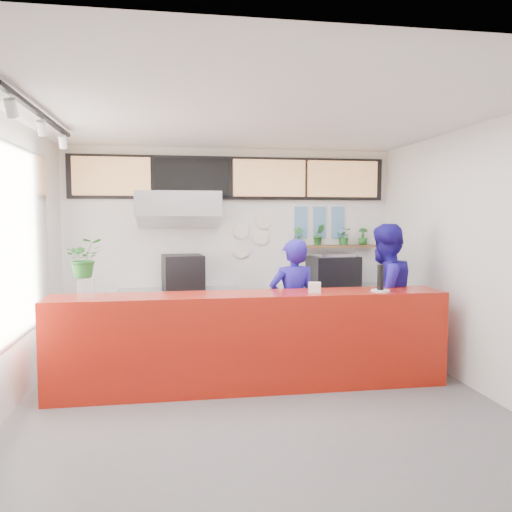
# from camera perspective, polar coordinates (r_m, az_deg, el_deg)

# --- Properties ---
(floor) EXTENTS (5.00, 5.00, 0.00)m
(floor) POSITION_cam_1_polar(r_m,az_deg,el_deg) (5.57, 0.12, -16.17)
(floor) COLOR slate
(floor) RESTS_ON ground
(ceiling) EXTENTS (5.00, 5.00, 0.00)m
(ceiling) POSITION_cam_1_polar(r_m,az_deg,el_deg) (5.31, 0.12, 15.73)
(ceiling) COLOR silver
(wall_back) EXTENTS (5.00, 0.00, 5.00)m
(wall_back) POSITION_cam_1_polar(r_m,az_deg,el_deg) (7.70, -2.84, 1.04)
(wall_back) COLOR white
(wall_back) RESTS_ON ground
(wall_left) EXTENTS (0.00, 5.00, 5.00)m
(wall_left) POSITION_cam_1_polar(r_m,az_deg,el_deg) (5.43, -26.93, -0.92)
(wall_left) COLOR white
(wall_left) RESTS_ON ground
(wall_right) EXTENTS (0.00, 5.00, 5.00)m
(wall_right) POSITION_cam_1_polar(r_m,az_deg,el_deg) (6.14, 23.81, -0.23)
(wall_right) COLOR white
(wall_right) RESTS_ON ground
(service_counter) EXTENTS (4.50, 0.60, 1.10)m
(service_counter) POSITION_cam_1_polar(r_m,az_deg,el_deg) (5.78, -0.52, -9.68)
(service_counter) COLOR #A8180C
(service_counter) RESTS_ON ground
(cream_band) EXTENTS (5.00, 0.02, 0.80)m
(cream_band) POSITION_cam_1_polar(r_m,az_deg,el_deg) (7.70, -2.86, 9.23)
(cream_band) COLOR beige
(cream_band) RESTS_ON wall_back
(prep_bench) EXTENTS (1.80, 0.60, 0.90)m
(prep_bench) POSITION_cam_1_polar(r_m,az_deg,el_deg) (7.50, -8.69, -7.21)
(prep_bench) COLOR #B2B5BA
(prep_bench) RESTS_ON ground
(panini_oven) EXTENTS (0.64, 0.64, 0.51)m
(panini_oven) POSITION_cam_1_polar(r_m,az_deg,el_deg) (7.39, -8.36, -1.85)
(panini_oven) COLOR black
(panini_oven) RESTS_ON prep_bench
(extraction_hood) EXTENTS (1.20, 0.70, 0.35)m
(extraction_hood) POSITION_cam_1_polar(r_m,az_deg,el_deg) (7.30, -8.85, 5.90)
(extraction_hood) COLOR #B2B5BA
(extraction_hood) RESTS_ON ceiling
(hood_lip) EXTENTS (1.20, 0.69, 0.31)m
(hood_lip) POSITION_cam_1_polar(r_m,az_deg,el_deg) (7.29, -8.83, 4.33)
(hood_lip) COLOR #B2B5BA
(hood_lip) RESTS_ON ceiling
(right_bench) EXTENTS (1.80, 0.60, 0.90)m
(right_bench) POSITION_cam_1_polar(r_m,az_deg,el_deg) (7.85, 8.46, -6.67)
(right_bench) COLOR #B2B5BA
(right_bench) RESTS_ON ground
(espresso_machine) EXTENTS (0.77, 0.59, 0.46)m
(espresso_machine) POSITION_cam_1_polar(r_m,az_deg,el_deg) (7.76, 8.82, -1.72)
(espresso_machine) COLOR black
(espresso_machine) RESTS_ON right_bench
(espresso_tray) EXTENTS (0.61, 0.47, 0.05)m
(espresso_tray) POSITION_cam_1_polar(r_m,az_deg,el_deg) (7.74, 8.84, 0.09)
(espresso_tray) COLOR #B8BAC0
(espresso_tray) RESTS_ON espresso_machine
(herb_shelf) EXTENTS (1.40, 0.18, 0.04)m
(herb_shelf) POSITION_cam_1_polar(r_m,az_deg,el_deg) (7.94, 8.80, 1.09)
(herb_shelf) COLOR brown
(herb_shelf) RESTS_ON wall_back
(menu_board_far_left) EXTENTS (1.10, 0.10, 0.55)m
(menu_board_far_left) POSITION_cam_1_polar(r_m,az_deg,el_deg) (7.60, -16.16, 8.74)
(menu_board_far_left) COLOR tan
(menu_board_far_left) RESTS_ON wall_back
(menu_board_mid_left) EXTENTS (1.10, 0.10, 0.55)m
(menu_board_mid_left) POSITION_cam_1_polar(r_m,az_deg,el_deg) (7.55, -7.28, 8.91)
(menu_board_mid_left) COLOR black
(menu_board_mid_left) RESTS_ON wall_back
(menu_board_mid_right) EXTENTS (1.10, 0.10, 0.55)m
(menu_board_mid_right) POSITION_cam_1_polar(r_m,az_deg,el_deg) (7.67, 1.52, 8.88)
(menu_board_mid_right) COLOR tan
(menu_board_mid_right) RESTS_ON wall_back
(menu_board_far_right) EXTENTS (1.10, 0.10, 0.55)m
(menu_board_far_right) POSITION_cam_1_polar(r_m,az_deg,el_deg) (7.97, 9.84, 8.65)
(menu_board_far_right) COLOR tan
(menu_board_far_right) RESTS_ON wall_back
(soffit) EXTENTS (4.80, 0.04, 0.65)m
(soffit) POSITION_cam_1_polar(r_m,az_deg,el_deg) (7.67, -2.84, 8.87)
(soffit) COLOR black
(soffit) RESTS_ON wall_back
(window_pane) EXTENTS (0.04, 2.20, 1.90)m
(window_pane) POSITION_cam_1_polar(r_m,az_deg,el_deg) (5.69, -25.79, 1.37)
(window_pane) COLOR silver
(window_pane) RESTS_ON wall_left
(window_frame) EXTENTS (0.03, 2.30, 2.00)m
(window_frame) POSITION_cam_1_polar(r_m,az_deg,el_deg) (5.69, -25.60, 1.37)
(window_frame) COLOR #B2B5BA
(window_frame) RESTS_ON wall_left
(track_rail) EXTENTS (0.05, 2.40, 0.04)m
(track_rail) POSITION_cam_1_polar(r_m,az_deg,el_deg) (5.39, -23.31, 14.55)
(track_rail) COLOR black
(track_rail) RESTS_ON ceiling
(dec_plate_a) EXTENTS (0.24, 0.03, 0.24)m
(dec_plate_a) POSITION_cam_1_polar(r_m,az_deg,el_deg) (7.68, -1.71, 2.90)
(dec_plate_a) COLOR silver
(dec_plate_a) RESTS_ON wall_back
(dec_plate_b) EXTENTS (0.24, 0.03, 0.24)m
(dec_plate_b) POSITION_cam_1_polar(r_m,az_deg,el_deg) (7.73, 0.50, 2.17)
(dec_plate_b) COLOR silver
(dec_plate_b) RESTS_ON wall_back
(dec_plate_c) EXTENTS (0.24, 0.03, 0.24)m
(dec_plate_c) POSITION_cam_1_polar(r_m,az_deg,el_deg) (7.69, -1.70, 0.66)
(dec_plate_c) COLOR silver
(dec_plate_c) RESTS_ON wall_back
(dec_plate_d) EXTENTS (0.24, 0.03, 0.24)m
(dec_plate_d) POSITION_cam_1_polar(r_m,az_deg,el_deg) (7.73, 0.87, 4.02)
(dec_plate_d) COLOR silver
(dec_plate_d) RESTS_ON wall_back
(photo_frame_a) EXTENTS (0.20, 0.02, 0.25)m
(photo_frame_a) POSITION_cam_1_polar(r_m,az_deg,el_deg) (7.86, 5.19, 4.74)
(photo_frame_a) COLOR #598CBF
(photo_frame_a) RESTS_ON wall_back
(photo_frame_b) EXTENTS (0.20, 0.02, 0.25)m
(photo_frame_b) POSITION_cam_1_polar(r_m,az_deg,el_deg) (7.94, 7.29, 4.72)
(photo_frame_b) COLOR #598CBF
(photo_frame_b) RESTS_ON wall_back
(photo_frame_c) EXTENTS (0.20, 0.02, 0.25)m
(photo_frame_c) POSITION_cam_1_polar(r_m,az_deg,el_deg) (8.03, 9.35, 4.70)
(photo_frame_c) COLOR #598CBF
(photo_frame_c) RESTS_ON wall_back
(photo_frame_d) EXTENTS (0.20, 0.02, 0.25)m
(photo_frame_d) POSITION_cam_1_polar(r_m,az_deg,el_deg) (7.87, 5.17, 2.92)
(photo_frame_d) COLOR #598CBF
(photo_frame_d) RESTS_ON wall_back
(photo_frame_e) EXTENTS (0.20, 0.02, 0.25)m
(photo_frame_e) POSITION_cam_1_polar(r_m,az_deg,el_deg) (7.94, 7.27, 2.92)
(photo_frame_e) COLOR #598CBF
(photo_frame_e) RESTS_ON wall_back
(photo_frame_f) EXTENTS (0.20, 0.02, 0.25)m
(photo_frame_f) POSITION_cam_1_polar(r_m,az_deg,el_deg) (8.03, 9.33, 2.91)
(photo_frame_f) COLOR #598CBF
(photo_frame_f) RESTS_ON wall_back
(staff_center) EXTENTS (0.66, 0.47, 1.69)m
(staff_center) POSITION_cam_1_polar(r_m,az_deg,el_deg) (6.31, 4.24, -5.74)
(staff_center) COLOR #201591
(staff_center) RESTS_ON ground
(staff_right) EXTENTS (1.13, 1.04, 1.88)m
(staff_right) POSITION_cam_1_polar(r_m,az_deg,el_deg) (6.63, 14.40, -4.55)
(staff_right) COLOR #201591
(staff_right) RESTS_ON ground
(herb_a) EXTENTS (0.18, 0.15, 0.29)m
(herb_a) POSITION_cam_1_polar(r_m,az_deg,el_deg) (7.78, 4.87, 2.27)
(herb_a) COLOR #246926
(herb_a) RESTS_ON herb_shelf
(herb_b) EXTENTS (0.18, 0.15, 0.33)m
(herb_b) POSITION_cam_1_polar(r_m,az_deg,el_deg) (7.86, 7.20, 2.42)
(herb_b) COLOR #246926
(herb_b) RESTS_ON herb_shelf
(herb_c) EXTENTS (0.30, 0.29, 0.27)m
(herb_c) POSITION_cam_1_polar(r_m,az_deg,el_deg) (7.99, 10.05, 2.21)
(herb_c) COLOR #246926
(herb_c) RESTS_ON herb_shelf
(herb_d) EXTENTS (0.18, 0.17, 0.27)m
(herb_d) POSITION_cam_1_polar(r_m,az_deg,el_deg) (8.09, 12.11, 2.21)
(herb_d) COLOR #246926
(herb_d) RESTS_ON herb_shelf
(glass_vase) EXTENTS (0.17, 0.17, 0.20)m
(glass_vase) POSITION_cam_1_polar(r_m,az_deg,el_deg) (5.63, -18.95, -3.56)
(glass_vase) COLOR white
(glass_vase) RESTS_ON service_counter
(basil_vase) EXTENTS (0.47, 0.45, 0.42)m
(basil_vase) POSITION_cam_1_polar(r_m,az_deg,el_deg) (5.59, -19.04, -0.21)
(basil_vase) COLOR #246926
(basil_vase) RESTS_ON glass_vase
(napkin_holder) EXTENTS (0.15, 0.11, 0.12)m
(napkin_holder) POSITION_cam_1_polar(r_m,az_deg,el_deg) (5.74, 6.70, -3.59)
(napkin_holder) COLOR white
(napkin_holder) RESTS_ON service_counter
(white_plate) EXTENTS (0.29, 0.29, 0.02)m
(white_plate) POSITION_cam_1_polar(r_m,az_deg,el_deg) (6.00, 14.00, -3.86)
(white_plate) COLOR white
(white_plate) RESTS_ON service_counter
(pepper_mill) EXTENTS (0.08, 0.08, 0.30)m
(pepper_mill) POSITION_cam_1_polar(r_m,az_deg,el_deg) (5.97, 14.03, -2.39)
(pepper_mill) COLOR black
(pepper_mill) RESTS_ON white_plate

